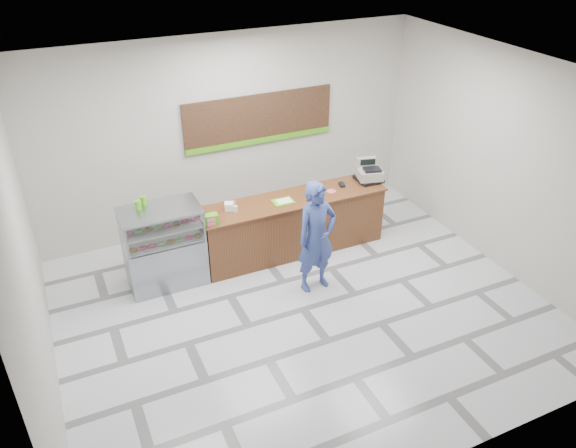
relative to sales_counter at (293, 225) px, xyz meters
name	(u,v)px	position (x,y,z in m)	size (l,w,h in m)	color
floor	(303,309)	(-0.55, -1.55, -0.52)	(7.00, 7.00, 0.00)	silver
back_wall	(230,134)	(-0.55, 1.45, 1.23)	(7.00, 7.00, 0.00)	#B6B2A7
ceiling	(308,79)	(-0.55, -1.55, 2.98)	(7.00, 7.00, 0.00)	silver
sales_counter	(293,225)	(0.00, 0.00, 0.00)	(3.26, 0.76, 1.03)	brown
display_case	(164,246)	(-2.22, 0.00, 0.16)	(1.22, 0.72, 1.33)	gray
menu_board	(260,120)	(0.00, 1.41, 1.42)	(2.80, 0.06, 0.90)	black
cash_register	(369,173)	(1.50, 0.05, 0.66)	(0.51, 0.52, 0.39)	black
card_terminal	(342,185)	(0.97, 0.07, 0.53)	(0.08, 0.17, 0.04)	black
serving_tray	(283,202)	(-0.21, -0.05, 0.52)	(0.35, 0.25, 0.02)	#5CC01A
napkin_box	(229,206)	(-1.10, 0.07, 0.57)	(0.14, 0.14, 0.12)	white
straw_cup	(235,209)	(-1.03, -0.04, 0.57)	(0.07, 0.07, 0.11)	silver
promo_box	(211,219)	(-1.50, -0.26, 0.60)	(0.20, 0.13, 0.18)	#4AA017
donut_decal	(331,191)	(0.70, -0.04, 0.52)	(0.16, 0.16, 0.00)	#F25587
green_cup_left	(138,205)	(-2.49, 0.14, 0.88)	(0.09, 0.09, 0.14)	#4AA017
green_cup_right	(144,200)	(-2.39, 0.25, 0.89)	(0.09, 0.09, 0.14)	#4AA017
customer	(317,237)	(-0.12, -1.09, 0.40)	(0.67, 0.44, 1.82)	#34468B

